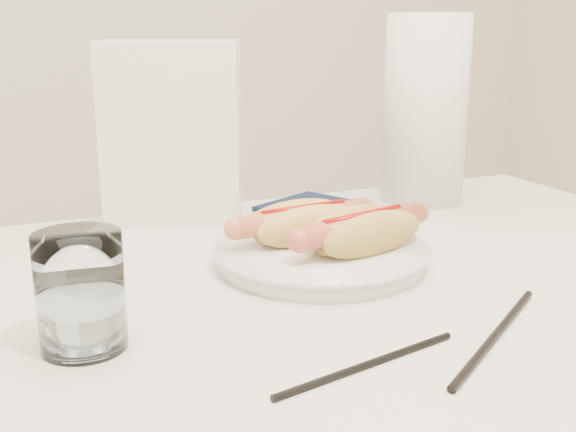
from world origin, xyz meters
name	(u,v)px	position (x,y,z in m)	size (l,w,h in m)	color
table	(303,349)	(0.00, 0.00, 0.69)	(1.20, 0.80, 0.75)	silver
plate	(321,257)	(0.06, 0.08, 0.76)	(0.24, 0.24, 0.02)	white
hotdog_left	(303,224)	(0.05, 0.11, 0.79)	(0.18, 0.09, 0.05)	#DDB258
hotdog_right	(362,232)	(0.10, 0.05, 0.79)	(0.18, 0.11, 0.05)	tan
water_glass	(81,292)	(-0.22, -0.03, 0.80)	(0.07, 0.07, 0.10)	silver
chopstick_near	(368,364)	(-0.02, -0.16, 0.75)	(0.01, 0.01, 0.19)	black
chopstick_far	(496,335)	(0.12, -0.16, 0.75)	(0.01, 0.01, 0.23)	black
napkin_box	(173,132)	(-0.04, 0.35, 0.87)	(0.19, 0.10, 0.25)	white
navy_napkin	(315,208)	(0.16, 0.31, 0.75)	(0.13, 0.13, 0.01)	#101933
paper_towel_roll	(425,110)	(0.34, 0.30, 0.89)	(0.13, 0.13, 0.29)	white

